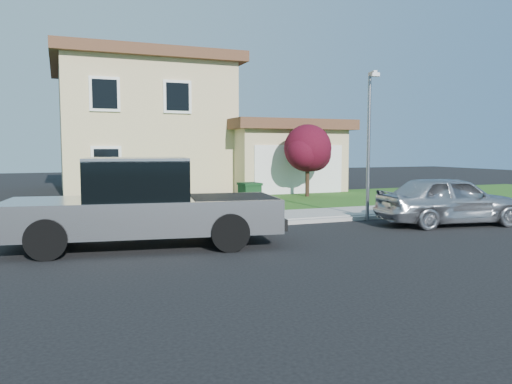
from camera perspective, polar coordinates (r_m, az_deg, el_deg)
ground at (r=11.37m, az=0.29°, el=-6.38°), size 80.00×80.00×0.00m
curb at (r=14.38m, az=-0.33°, el=-3.74°), size 40.00×0.20×0.12m
sidewalk at (r=15.39m, az=-1.82°, el=-3.10°), size 40.00×2.00×0.15m
lawn at (r=19.66m, az=-6.27°, el=-1.44°), size 40.00×7.00×0.10m
house at (r=27.29m, az=-10.12°, el=6.86°), size 14.00×11.30×6.85m
pickup_truck at (r=11.64m, az=-12.73°, el=-1.51°), size 6.44×3.01×2.04m
woman at (r=13.04m, az=-11.63°, el=-0.89°), size 0.71×0.53×1.96m
sedan at (r=15.69m, az=21.31°, el=-0.87°), size 4.52×2.39×1.46m
ornamental_tree at (r=22.41m, az=5.99°, el=4.75°), size 2.34×2.11×3.22m
trash_bin at (r=15.99m, az=-0.73°, el=-0.70°), size 0.64×0.73×1.00m
street_lamp at (r=15.81m, az=12.82°, el=6.15°), size 0.30×0.60×4.55m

